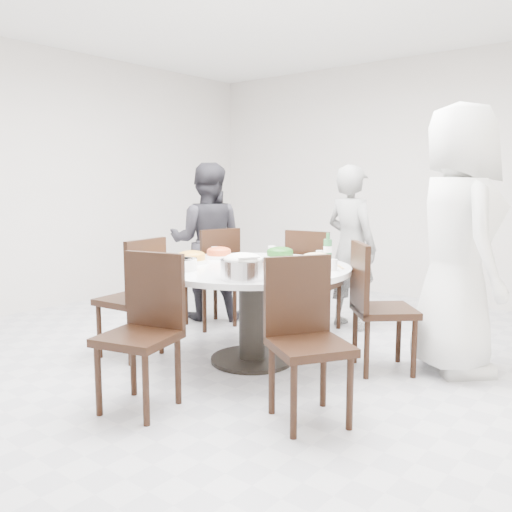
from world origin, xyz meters
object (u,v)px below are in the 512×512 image
Objects in this scene: rice_bowl at (243,269)px; chair_n at (315,280)px; dining_table at (252,314)px; diner_right at (457,240)px; chair_ne at (384,307)px; diner_left at (207,242)px; chair_se at (310,342)px; chair_sw at (129,297)px; soup_bowl at (179,264)px; beverage_bottle at (328,247)px; diner_middle at (351,247)px; chair_nw at (210,277)px; chair_s at (138,334)px.

chair_n is at bearing 105.14° from rice_bowl.
dining_table is 1.61m from diner_right.
chair_n is 1.59m from rice_bowl.
chair_n is at bearing 16.65° from chair_ne.
chair_ne reaches higher than dining_table.
diner_left is (-1.11, -0.29, 0.31)m from chair_n.
chair_n is at bearing 64.33° from chair_se.
dining_table is 0.96× the size of diner_left.
chair_sw is 1.00× the size of chair_se.
dining_table is at bearing 114.56° from chair_sw.
diner_left is at bearing -170.26° from chair_sw.
beverage_bottle reaches higher than soup_bowl.
beverage_bottle is (1.54, -0.20, 0.08)m from diner_left.
rice_bowl is (0.22, -1.82, 0.05)m from diner_middle.
rice_bowl is 1.31× the size of beverage_bottle.
chair_n is 1.00× the size of chair_nw.
diner_left reaches higher than chair_ne.
chair_nw is at bearing 123.82° from soup_bowl.
chair_ne and chair_nw have the same top height.
chair_se is at bearing 113.45° from chair_n.
chair_ne is 1.86m from chair_nw.
soup_bowl is (-1.17, -0.93, 0.31)m from chair_ne.
chair_nw is 4.12× the size of beverage_bottle.
chair_ne is at bearing 27.67° from dining_table.
chair_n reaches higher than rice_bowl.
chair_s is 4.12× the size of beverage_bottle.
diner_left is 6.06× the size of soup_bowl.
diner_middle is at bearing 146.89° from chair_sw.
chair_nw and chair_se have the same top height.
chair_nw reaches higher than rice_bowl.
chair_n is 0.61× the size of diner_left.
chair_s is at bearing 101.30° from diner_middle.
diner_left is (-2.09, 0.29, 0.31)m from chair_ne.
chair_n is 1.71m from chair_sw.
chair_sw is at bearing 129.62° from chair_s.
diner_right is (0.39, 0.33, 0.49)m from chair_ne.
chair_s and chair_se have the same top height.
chair_nw is 3.15× the size of rice_bowl.
diner_middle is at bearing -1.36° from chair_ne.
chair_ne is at bearing 58.18° from rice_bowl.
beverage_bottle is at bearing 58.65° from dining_table.
diner_right is (1.36, -0.25, 0.49)m from chair_n.
chair_n is 0.49× the size of diner_right.
chair_sw is at bearing 55.71° from chair_n.
chair_ne is at bearing 112.78° from chair_sw.
rice_bowl is (1.51, -1.21, 0.03)m from diner_left.
soup_bowl is 1.12× the size of beverage_bottle.
chair_n is at bearing 78.27° from chair_s.
chair_ne is at bearing 46.69° from chair_s.
diner_middle is (0.09, 1.36, 0.39)m from dining_table.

